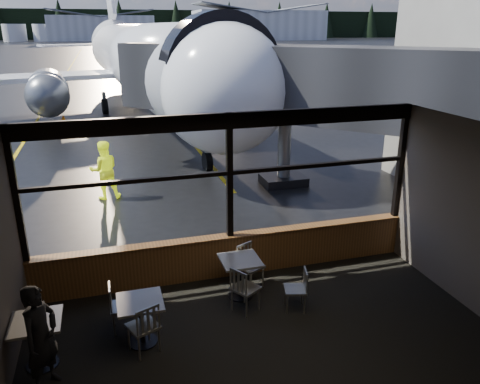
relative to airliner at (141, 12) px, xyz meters
name	(u,v)px	position (x,y,z in m)	size (l,w,h in m)	color
ground_plane	(107,48)	(-0.33, 99.39, -5.88)	(520.00, 520.00, 0.00)	black
carpet_floor	(280,365)	(-0.33, -23.61, -5.87)	(8.00, 6.00, 0.01)	black
ceiling	(287,150)	(-0.33, -23.61, -2.38)	(8.00, 6.00, 0.04)	#38332D
window_sill	(230,256)	(-0.33, -20.61, -5.43)	(8.00, 0.28, 0.90)	brown
window_header	(229,121)	(-0.33, -20.61, -2.53)	(8.00, 0.18, 0.30)	black
mullion_left	(16,196)	(-4.28, -20.61, -3.68)	(0.12, 0.12, 2.60)	black
mullion_centre	(230,177)	(-0.33, -20.61, -3.68)	(0.12, 0.12, 2.60)	black
mullion_right	(400,162)	(3.62, -20.61, -3.68)	(0.12, 0.12, 2.60)	black
window_transom	(230,173)	(-0.33, -20.61, -3.58)	(8.00, 0.10, 0.08)	black
airliner	(141,12)	(0.00, 0.00, 0.00)	(32.05, 38.46, 11.75)	white
jet_bridge	(292,116)	(3.27, -15.11, -3.56)	(8.69, 10.62, 4.63)	#29292B
cafe_table_near	(240,278)	(-0.37, -21.50, -5.47)	(0.75, 0.75, 0.82)	gray
cafe_table_mid	(142,322)	(-2.36, -22.43, -5.47)	(0.74, 0.74, 0.82)	gray
cafe_table_left	(39,343)	(-3.93, -22.56, -5.46)	(0.75, 0.75, 0.82)	gray
chair_near_e	(295,290)	(0.49, -22.22, -5.46)	(0.46, 0.46, 0.84)	beige
chair_near_w	(246,289)	(-0.42, -22.00, -5.41)	(0.51, 0.51, 0.93)	beige
chair_near_n	(251,267)	(-0.06, -21.22, -5.42)	(0.50, 0.50, 0.92)	beige
chair_mid_s	(143,327)	(-2.35, -22.66, -5.41)	(0.51, 0.51, 0.94)	#B7B2A5
chair_mid_w	(123,307)	(-2.63, -21.94, -5.43)	(0.49, 0.49, 0.90)	#AAA699
passenger	(41,338)	(-3.80, -23.04, -5.04)	(0.61, 0.40, 1.68)	black
ground_crew	(104,170)	(-2.79, -14.89, -4.97)	(0.88, 0.69, 1.81)	#BFF219
cone_nose	(230,166)	(1.62, -13.32, -5.64)	(0.34, 0.34, 0.48)	#DE5707
cone_wing	(64,119)	(-4.79, -1.99, -5.62)	(0.37, 0.37, 0.52)	orange
hangar_mid	(102,27)	(-0.33, 164.39, -0.88)	(38.00, 15.00, 10.00)	silver
hangar_right	(259,24)	(59.67, 157.39, 0.12)	(50.00, 20.00, 12.00)	silver
fuel_tank_a	(15,33)	(-30.33, 161.39, -2.88)	(8.00, 8.00, 6.00)	silver
fuel_tank_b	(45,33)	(-20.33, 161.39, -2.88)	(8.00, 8.00, 6.00)	silver
fuel_tank_c	(74,33)	(-10.33, 161.39, -2.88)	(8.00, 8.00, 6.00)	silver
treeline	(101,24)	(-0.33, 189.39, 0.12)	(360.00, 3.00, 12.00)	black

